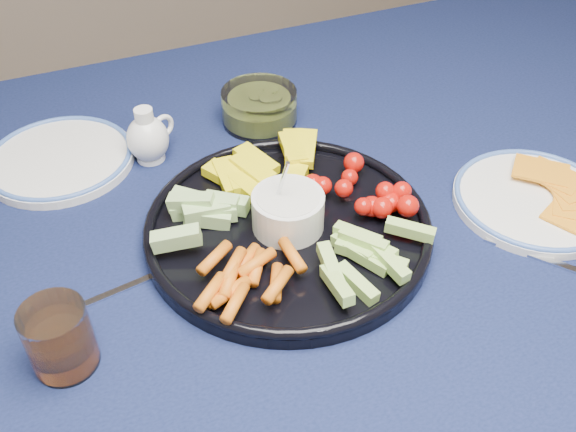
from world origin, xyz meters
name	(u,v)px	position (x,y,z in m)	size (l,w,h in m)	color
dining_table	(324,241)	(0.00, 0.00, 0.66)	(1.67, 1.07, 0.75)	#4F311A
crudite_platter	(286,223)	(-0.09, -0.05, 0.77)	(0.38, 0.38, 0.12)	black
creamer_pitcher	(148,138)	(-0.21, 0.19, 0.78)	(0.08, 0.06, 0.09)	white
pickle_bowl	(259,108)	(-0.02, 0.22, 0.77)	(0.12, 0.12, 0.06)	silver
cheese_plate	(535,198)	(0.26, -0.13, 0.76)	(0.23, 0.23, 0.03)	white
juice_tumbler	(61,341)	(-0.39, -0.15, 0.78)	(0.07, 0.07, 0.08)	silver
fork_left	(147,279)	(-0.28, -0.06, 0.75)	(0.15, 0.04, 0.00)	silver
fork_right	(559,265)	(0.22, -0.24, 0.75)	(0.11, 0.14, 0.00)	silver
side_plate_extra	(60,159)	(-0.34, 0.23, 0.76)	(0.22, 0.22, 0.02)	white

